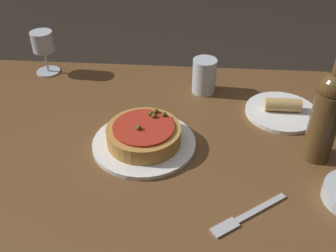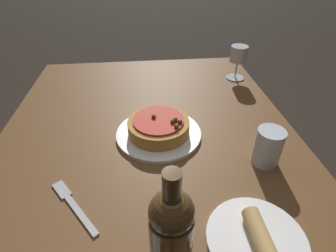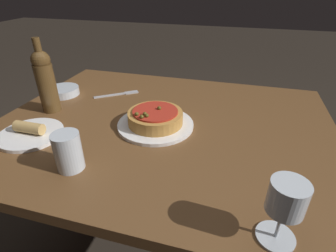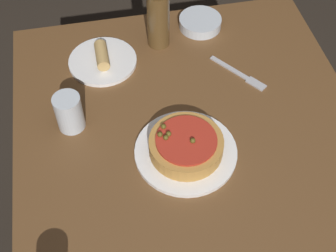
{
  "view_description": "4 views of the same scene",
  "coord_description": "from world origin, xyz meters",
  "px_view_note": "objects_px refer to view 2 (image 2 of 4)",
  "views": [
    {
      "loc": [
        0.14,
        -0.75,
        1.41
      ],
      "look_at": [
        0.08,
        0.08,
        0.8
      ],
      "focal_mm": 42.0,
      "sensor_mm": 36.0,
      "label": 1
    },
    {
      "loc": [
        0.67,
        -0.01,
        1.28
      ],
      "look_at": [
        0.05,
        0.06,
        0.83
      ],
      "focal_mm": 28.0,
      "sensor_mm": 36.0,
      "label": 2
    },
    {
      "loc": [
        -0.24,
        0.79,
        1.23
      ],
      "look_at": [
        -0.03,
        0.06,
        0.79
      ],
      "focal_mm": 28.0,
      "sensor_mm": 36.0,
      "label": 3
    },
    {
      "loc": [
        -0.65,
        0.21,
        1.77
      ],
      "look_at": [
        0.08,
        0.07,
        0.82
      ],
      "focal_mm": 50.0,
      "sensor_mm": 36.0,
      "label": 4
    }
  ],
  "objects_px": {
    "dining_table": "(150,155)",
    "dinner_plate": "(159,134)",
    "pizza": "(159,126)",
    "water_cup": "(268,147)",
    "wine_bottle": "(171,241)",
    "fork": "(72,203)",
    "wine_glass": "(238,56)",
    "side_plate": "(257,238)"
  },
  "relations": [
    {
      "from": "dining_table",
      "to": "side_plate",
      "type": "xyz_separation_m",
      "value": [
        0.39,
        0.2,
        0.11
      ]
    },
    {
      "from": "dining_table",
      "to": "wine_bottle",
      "type": "bearing_deg",
      "value": 2.69
    },
    {
      "from": "pizza",
      "to": "side_plate",
      "type": "distance_m",
      "value": 0.41
    },
    {
      "from": "side_plate",
      "to": "dining_table",
      "type": "bearing_deg",
      "value": -152.65
    },
    {
      "from": "wine_glass",
      "to": "fork",
      "type": "height_order",
      "value": "wine_glass"
    },
    {
      "from": "dining_table",
      "to": "dinner_plate",
      "type": "bearing_deg",
      "value": 59.6
    },
    {
      "from": "side_plate",
      "to": "water_cup",
      "type": "bearing_deg",
      "value": 154.13
    },
    {
      "from": "water_cup",
      "to": "pizza",
      "type": "bearing_deg",
      "value": -118.24
    },
    {
      "from": "dining_table",
      "to": "dinner_plate",
      "type": "distance_m",
      "value": 0.11
    },
    {
      "from": "dinner_plate",
      "to": "wine_bottle",
      "type": "height_order",
      "value": "wine_bottle"
    },
    {
      "from": "wine_glass",
      "to": "wine_bottle",
      "type": "distance_m",
      "value": 0.89
    },
    {
      "from": "wine_bottle",
      "to": "fork",
      "type": "bearing_deg",
      "value": -131.55
    },
    {
      "from": "wine_glass",
      "to": "water_cup",
      "type": "height_order",
      "value": "wine_glass"
    },
    {
      "from": "dinner_plate",
      "to": "wine_glass",
      "type": "bearing_deg",
      "value": 135.67
    },
    {
      "from": "pizza",
      "to": "wine_glass",
      "type": "relative_size",
      "value": 1.32
    },
    {
      "from": "wine_bottle",
      "to": "pizza",
      "type": "bearing_deg",
      "value": 178.63
    },
    {
      "from": "side_plate",
      "to": "dinner_plate",
      "type": "bearing_deg",
      "value": -155.31
    },
    {
      "from": "water_cup",
      "to": "dinner_plate",
      "type": "bearing_deg",
      "value": -118.24
    },
    {
      "from": "dinner_plate",
      "to": "pizza",
      "type": "relative_size",
      "value": 1.4
    },
    {
      "from": "water_cup",
      "to": "wine_glass",
      "type": "bearing_deg",
      "value": 170.97
    },
    {
      "from": "wine_glass",
      "to": "water_cup",
      "type": "xyz_separation_m",
      "value": [
        0.53,
        -0.08,
        -0.05
      ]
    },
    {
      "from": "wine_glass",
      "to": "wine_bottle",
      "type": "relative_size",
      "value": 0.52
    },
    {
      "from": "wine_glass",
      "to": "dining_table",
      "type": "bearing_deg",
      "value": -48.09
    },
    {
      "from": "dining_table",
      "to": "dinner_plate",
      "type": "xyz_separation_m",
      "value": [
        0.02,
        0.03,
        0.11
      ]
    },
    {
      "from": "dining_table",
      "to": "wine_glass",
      "type": "bearing_deg",
      "value": 131.91
    },
    {
      "from": "dinner_plate",
      "to": "wine_glass",
      "type": "xyz_separation_m",
      "value": [
        -0.37,
        0.37,
        0.1
      ]
    },
    {
      "from": "dinner_plate",
      "to": "fork",
      "type": "relative_size",
      "value": 1.57
    },
    {
      "from": "wine_bottle",
      "to": "water_cup",
      "type": "height_order",
      "value": "wine_bottle"
    },
    {
      "from": "wine_bottle",
      "to": "water_cup",
      "type": "bearing_deg",
      "value": 133.66
    },
    {
      "from": "dinner_plate",
      "to": "side_plate",
      "type": "xyz_separation_m",
      "value": [
        0.38,
        0.17,
        0.01
      ]
    },
    {
      "from": "dining_table",
      "to": "pizza",
      "type": "bearing_deg",
      "value": 59.63
    },
    {
      "from": "water_cup",
      "to": "fork",
      "type": "xyz_separation_m",
      "value": [
        0.09,
        -0.5,
        -0.05
      ]
    },
    {
      "from": "dinner_plate",
      "to": "wine_glass",
      "type": "height_order",
      "value": "wine_glass"
    },
    {
      "from": "wine_glass",
      "to": "fork",
      "type": "distance_m",
      "value": 0.86
    },
    {
      "from": "side_plate",
      "to": "wine_glass",
      "type": "bearing_deg",
      "value": 165.61
    },
    {
      "from": "wine_bottle",
      "to": "fork",
      "type": "xyz_separation_m",
      "value": [
        -0.19,
        -0.21,
        -0.12
      ]
    },
    {
      "from": "water_cup",
      "to": "dining_table",
      "type": "bearing_deg",
      "value": -118.46
    },
    {
      "from": "pizza",
      "to": "wine_bottle",
      "type": "relative_size",
      "value": 0.69
    },
    {
      "from": "water_cup",
      "to": "fork",
      "type": "height_order",
      "value": "water_cup"
    },
    {
      "from": "pizza",
      "to": "water_cup",
      "type": "height_order",
      "value": "water_cup"
    },
    {
      "from": "fork",
      "to": "side_plate",
      "type": "relative_size",
      "value": 0.82
    },
    {
      "from": "pizza",
      "to": "water_cup",
      "type": "xyz_separation_m",
      "value": [
        0.15,
        0.28,
        0.02
      ]
    }
  ]
}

